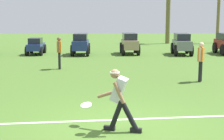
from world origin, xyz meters
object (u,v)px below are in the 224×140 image
Objects in this scene: frisbee_in_flight at (86,105)px; parked_car_slot_c at (36,46)px; palm_tree_far_left at (168,7)px; palm_tree_left_of_centre at (219,3)px; teammate_near_sideline at (59,50)px; teammate_midfield at (201,58)px; parked_car_slot_f at (182,43)px; parked_car_slot_d at (81,44)px; frisbee_thrower at (119,97)px; parked_car_slot_e at (130,43)px.

frisbee_in_flight is 0.16× the size of parked_car_slot_c.
palm_tree_left_of_centre is at bearing 6.63° from palm_tree_far_left.
parked_car_slot_c reaches higher than frisbee_in_flight.
teammate_near_sideline is at bearing -118.62° from palm_tree_far_left.
parked_car_slot_c is (-2.35, 6.31, -0.38)m from teammate_near_sideline.
teammate_midfield is (5.94, -3.34, 0.00)m from teammate_near_sideline.
palm_tree_left_of_centre reaches higher than parked_car_slot_f.
palm_tree_left_of_centre reaches higher than palm_tree_far_left.
teammate_midfield is 18.31m from palm_tree_far_left.
frisbee_in_flight is at bearing -85.90° from parked_car_slot_d.
teammate_midfield is at bearing 58.68° from frisbee_thrower.
parked_car_slot_e is at bearing 81.62° from frisbee_in_flight.
frisbee_thrower is 0.26× the size of palm_tree_far_left.
parked_car_slot_f reaches higher than parked_car_slot_c.
parked_car_slot_f is 11.28m from palm_tree_left_of_centre.
palm_tree_left_of_centre is (12.16, 9.30, 2.95)m from parked_car_slot_d.
palm_tree_far_left is (6.32, 23.31, 2.79)m from frisbee_in_flight.
frisbee_thrower is 0.91× the size of teammate_midfield.
frisbee_in_flight is 15.46m from parked_car_slot_c.
palm_tree_far_left is (5.55, 23.75, 2.48)m from frisbee_thrower.
palm_tree_left_of_centre is at bearing 65.02° from frisbee_in_flight.
palm_tree_far_left reaches higher than teammate_near_sideline.
frisbee_in_flight is 0.15× the size of parked_car_slot_d.
teammate_midfield is 0.28× the size of palm_tree_far_left.
parked_car_slot_d is at bearing 94.10° from frisbee_in_flight.
frisbee_in_flight is 14.61m from parked_car_slot_d.
parked_car_slot_e is (3.90, 6.34, -0.20)m from teammate_near_sideline.
parked_car_slot_d is (-1.05, 14.57, 0.25)m from frisbee_in_flight.
frisbee_in_flight is 8.79m from teammate_near_sideline.
palm_tree_far_left reaches higher than teammate_midfield.
teammate_near_sideline is (-1.70, 8.62, 0.45)m from frisbee_in_flight.
frisbee_in_flight is at bearing -98.38° from parked_car_slot_e.
parked_car_slot_e and parked_car_slot_f have the same top height.
frisbee_in_flight is 0.22× the size of teammate_midfield.
parked_car_slot_f is at bearing 71.99° from frisbee_thrower.
frisbee_thrower is at bearing -95.35° from parked_car_slot_e.
frisbee_thrower reaches higher than parked_car_slot_f.
teammate_near_sideline is 0.65× the size of parked_car_slot_f.
palm_tree_left_of_centre reaches higher than parked_car_slot_e.
teammate_midfield reaches higher than frisbee_thrower.
parked_car_slot_c is at bearing 177.35° from parked_car_slot_f.
teammate_near_sideline is 0.26× the size of palm_tree_left_of_centre.
parked_car_slot_c is at bearing -149.47° from palm_tree_left_of_centre.
teammate_midfield is 0.66× the size of parked_car_slot_e.
frisbee_thrower is at bearing -103.16° from palm_tree_far_left.
frisbee_in_flight is 15.12m from parked_car_slot_e.
parked_car_slot_c is 6.26m from parked_car_slot_e.
parked_car_slot_d is at bearing -142.61° from palm_tree_left_of_centre.
frisbee_thrower reaches higher than parked_car_slot_e.
teammate_midfield is 0.70× the size of parked_car_slot_c.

